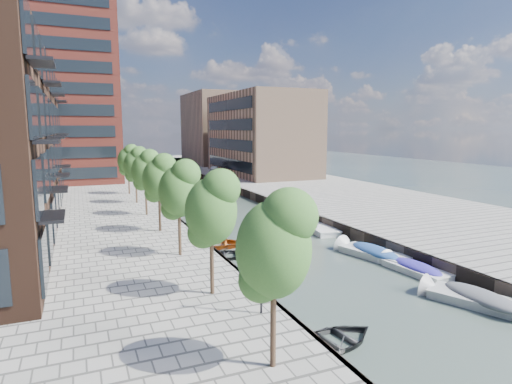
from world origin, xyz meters
TOP-DOWN VIEW (x-y plane):
  - water at (0.00, 40.00)m, footprint 300.00×300.00m
  - quay_right at (16.00, 40.00)m, footprint 20.00×140.00m
  - quay_wall_left at (-6.10, 40.00)m, footprint 0.25×140.00m
  - quay_wall_right at (6.10, 40.00)m, footprint 0.25×140.00m
  - far_closure at (0.00, 100.00)m, footprint 80.00×40.00m
  - tower at (-17.00, 65.00)m, footprint 18.00×18.00m
  - tan_block_near at (16.00, 62.00)m, footprint 12.00×25.00m
  - tan_block_far at (16.00, 88.00)m, footprint 12.00×20.00m
  - bridge at (0.00, 72.00)m, footprint 13.00×6.00m
  - tree_0 at (-8.50, 4.00)m, footprint 2.50×2.50m
  - tree_1 at (-8.50, 11.00)m, footprint 2.50×2.50m
  - tree_2 at (-8.50, 18.00)m, footprint 2.50×2.50m
  - tree_3 at (-8.50, 25.00)m, footprint 2.50×2.50m
  - tree_4 at (-8.50, 32.00)m, footprint 2.50×2.50m
  - tree_5 at (-8.50, 39.00)m, footprint 2.50×2.50m
  - tree_6 at (-8.50, 46.00)m, footprint 2.50×2.50m
  - lamp_0 at (-7.20, 8.00)m, footprint 0.24×0.24m
  - lamp_1 at (-7.20, 24.00)m, footprint 0.24×0.24m
  - lamp_2 at (-7.20, 40.00)m, footprint 0.24×0.24m
  - sloop_0 at (-4.72, 6.00)m, footprint 4.54×3.56m
  - sloop_1 at (-4.84, 19.33)m, footprint 4.59×3.76m
  - sloop_2 at (-4.84, 22.26)m, footprint 5.61×4.77m
  - sloop_3 at (-4.17, 28.48)m, footprint 5.32×4.19m
  - sloop_4 at (-5.29, 36.95)m, footprint 4.53×3.59m
  - motorboat_0 at (4.94, 12.10)m, footprint 2.08×4.91m
  - motorboat_1 at (4.18, 6.92)m, footprint 3.95×5.74m
  - motorboat_2 at (5.29, 24.44)m, footprint 2.65×5.80m
  - motorboat_3 at (4.52, 15.84)m, footprint 3.24×5.83m
  - motorboat_4 at (4.29, 25.72)m, footprint 2.96×5.18m
  - car at (8.25, 64.66)m, footprint 3.17×4.68m

SIDE VIEW (x-z plane):
  - water at x=0.00m, z-range 0.00..0.00m
  - sloop_0 at x=-4.72m, z-range -0.43..0.43m
  - sloop_1 at x=-4.84m, z-range -0.42..0.42m
  - sloop_2 at x=-4.84m, z-range -0.49..0.49m
  - sloop_3 at x=-4.17m, z-range -0.50..0.50m
  - sloop_4 at x=-5.29m, z-range -0.42..0.42m
  - motorboat_2 at x=5.29m, z-range -0.82..1.04m
  - motorboat_0 at x=4.94m, z-range -0.60..0.99m
  - motorboat_4 at x=4.29m, z-range -0.62..1.02m
  - motorboat_1 at x=4.18m, z-range -0.69..1.13m
  - motorboat_3 at x=4.52m, z-range -0.70..1.15m
  - quay_right at x=16.00m, z-range 0.00..1.00m
  - quay_wall_left at x=-6.10m, z-range 0.00..1.00m
  - quay_wall_right at x=6.10m, z-range 0.00..1.00m
  - far_closure at x=0.00m, z-range 0.00..1.00m
  - bridge at x=0.00m, z-range 0.74..2.04m
  - car at x=8.25m, z-range 1.00..2.48m
  - lamp_0 at x=-7.20m, z-range 1.45..5.57m
  - lamp_1 at x=-7.20m, z-range 1.45..5.57m
  - lamp_2 at x=-7.20m, z-range 1.45..5.57m
  - tree_0 at x=-8.50m, z-range 2.33..8.28m
  - tree_1 at x=-8.50m, z-range 2.33..8.28m
  - tree_2 at x=-8.50m, z-range 2.33..8.28m
  - tree_3 at x=-8.50m, z-range 2.33..8.28m
  - tree_4 at x=-8.50m, z-range 2.33..8.28m
  - tree_5 at x=-8.50m, z-range 2.33..8.28m
  - tree_6 at x=-8.50m, z-range 2.33..8.28m
  - tan_block_near at x=16.00m, z-range 1.00..15.00m
  - tan_block_far at x=16.00m, z-range 1.00..17.00m
  - tower at x=-17.00m, z-range 1.00..31.00m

